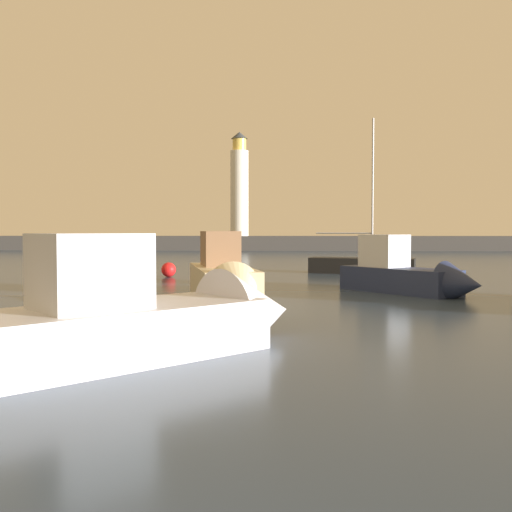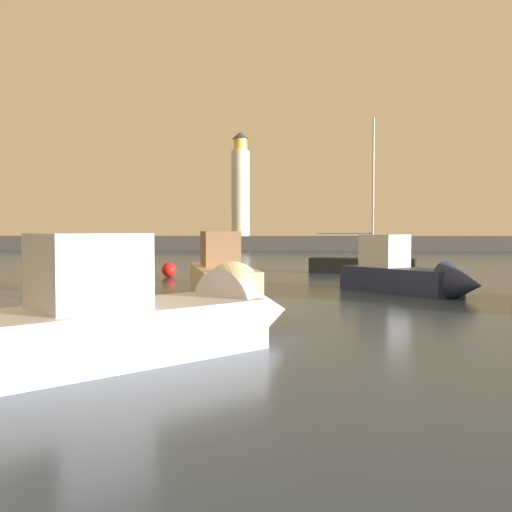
% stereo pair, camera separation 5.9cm
% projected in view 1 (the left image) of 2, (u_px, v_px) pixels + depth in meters
% --- Properties ---
extents(ground_plane, '(222.69, 222.69, 0.00)m').
position_uv_depth(ground_plane, '(257.00, 269.00, 39.28)').
color(ground_plane, '#2D3D51').
extents(breakwater, '(80.98, 4.77, 1.90)m').
position_uv_depth(breakwater, '(272.00, 243.00, 76.26)').
color(breakwater, '#423F3D').
rests_on(breakwater, ground_plane).
extents(lighthouse, '(2.40, 2.40, 13.75)m').
position_uv_depth(lighthouse, '(239.00, 187.00, 76.17)').
color(lighthouse, silver).
rests_on(lighthouse, breakwater).
extents(motorboat_1, '(3.58, 7.47, 2.79)m').
position_uv_depth(motorboat_1, '(225.00, 280.00, 20.27)').
color(motorboat_1, beige).
rests_on(motorboat_1, ground_plane).
extents(motorboat_2, '(7.22, 7.13, 3.07)m').
position_uv_depth(motorboat_2, '(167.00, 317.00, 12.29)').
color(motorboat_2, silver).
rests_on(motorboat_2, ground_plane).
extents(motorboat_4, '(5.46, 6.04, 2.72)m').
position_uv_depth(motorboat_4, '(411.00, 275.00, 23.67)').
color(motorboat_4, '#1E284C').
rests_on(motorboat_4, ground_plane).
extents(sailboat_moored, '(6.45, 3.18, 9.30)m').
position_uv_depth(sailboat_moored, '(362.00, 265.00, 34.78)').
color(sailboat_moored, black).
rests_on(sailboat_moored, ground_plane).
extents(mooring_buoy, '(0.82, 0.82, 0.82)m').
position_uv_depth(mooring_buoy, '(169.00, 270.00, 32.23)').
color(mooring_buoy, red).
rests_on(mooring_buoy, ground_plane).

